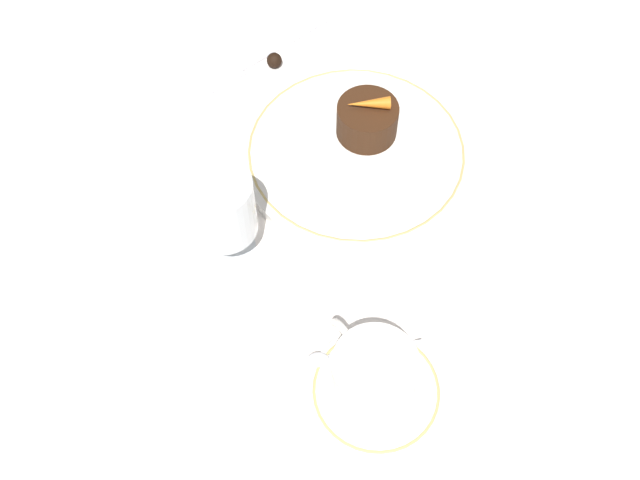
{
  "coord_description": "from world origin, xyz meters",
  "views": [
    {
      "loc": [
        -0.4,
        0.29,
        0.69
      ],
      "look_at": [
        -0.09,
        0.06,
        0.04
      ],
      "focal_mm": 42.0,
      "sensor_mm": 36.0,
      "label": 1
    }
  ],
  "objects_px": {
    "coffee_cup": "(374,375)",
    "dessert_cake": "(367,120)",
    "wine_glass": "(222,210)",
    "fork": "(255,61)",
    "dinner_plate": "(358,155)"
  },
  "relations": [
    {
      "from": "coffee_cup",
      "to": "dessert_cake",
      "type": "xyz_separation_m",
      "value": [
        0.24,
        -0.18,
        -0.01
      ]
    },
    {
      "from": "coffee_cup",
      "to": "wine_glass",
      "type": "distance_m",
      "value": 0.22
    },
    {
      "from": "coffee_cup",
      "to": "fork",
      "type": "height_order",
      "value": "coffee_cup"
    },
    {
      "from": "coffee_cup",
      "to": "wine_glass",
      "type": "height_order",
      "value": "wine_glass"
    },
    {
      "from": "dessert_cake",
      "to": "dinner_plate",
      "type": "bearing_deg",
      "value": 125.75
    },
    {
      "from": "coffee_cup",
      "to": "wine_glass",
      "type": "xyz_separation_m",
      "value": [
        0.21,
        0.02,
        0.03
      ]
    },
    {
      "from": "dinner_plate",
      "to": "coffee_cup",
      "type": "height_order",
      "value": "coffee_cup"
    },
    {
      "from": "coffee_cup",
      "to": "dessert_cake",
      "type": "distance_m",
      "value": 0.31
    },
    {
      "from": "dinner_plate",
      "to": "wine_glass",
      "type": "bearing_deg",
      "value": 94.14
    },
    {
      "from": "coffee_cup",
      "to": "dessert_cake",
      "type": "relative_size",
      "value": 1.51
    },
    {
      "from": "dinner_plate",
      "to": "fork",
      "type": "relative_size",
      "value": 1.41
    },
    {
      "from": "dinner_plate",
      "to": "dessert_cake",
      "type": "xyz_separation_m",
      "value": [
        0.02,
        -0.02,
        0.03
      ]
    },
    {
      "from": "dinner_plate",
      "to": "fork",
      "type": "bearing_deg",
      "value": 3.44
    },
    {
      "from": "dessert_cake",
      "to": "wine_glass",
      "type": "bearing_deg",
      "value": 98.54
    },
    {
      "from": "dinner_plate",
      "to": "coffee_cup",
      "type": "bearing_deg",
      "value": 145.12
    }
  ]
}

